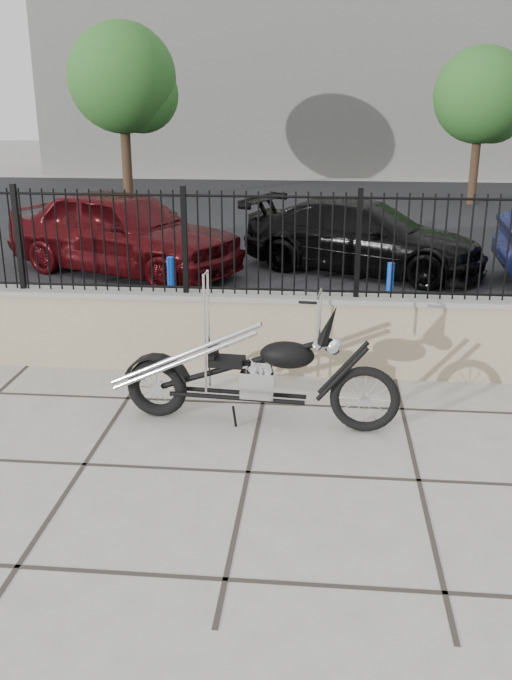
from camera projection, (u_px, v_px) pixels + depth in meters
The scene contains 12 objects.
ground_plane at pixel (248, 472), 6.41m from camera, with size 90.00×90.00×0.00m, color #99968E.
parking_lot at pixel (300, 226), 18.17m from camera, with size 30.00×30.00×0.00m, color black.
retaining_wall at pixel (270, 333), 8.61m from camera, with size 14.00×0.36×0.96m, color gray.
iron_fence at pixel (270, 244), 8.25m from camera, with size 14.00×0.08×1.20m, color black.
background_building at pixel (314, 72), 30.04m from camera, with size 22.00×6.00×8.00m, color beige.
chopper_motorcycle at pixel (253, 350), 7.11m from camera, with size 2.66×0.47×1.60m, color black, non-canonical shape.
car_red at pixel (123, 231), 13.25m from camera, with size 1.85×4.59×1.56m, color #44090D.
car_black at pixel (363, 237), 13.40m from camera, with size 1.85×4.54×1.32m, color black.
bollard_a at pixel (171, 286), 10.84m from camera, with size 0.11×0.11×0.89m, color #0A2AA3.
bollard_b at pixel (389, 292), 10.51m from camera, with size 0.11×0.11×0.88m, color #0B3BA9.
tree_left at pixel (122, 73), 21.01m from camera, with size 3.17×3.17×5.36m.
tree_right at pixel (482, 91), 20.78m from camera, with size 2.75×2.75×4.65m.
Camera 1 is at (0.61, -5.64, 3.21)m, focal length 38.00 mm.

